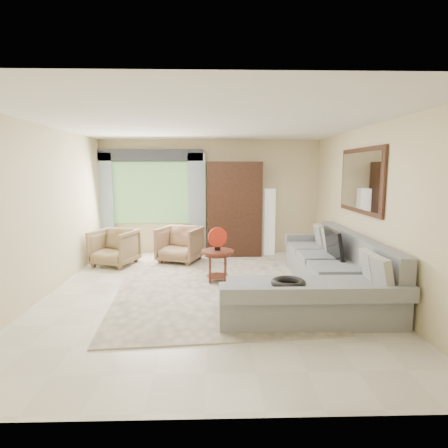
{
  "coord_description": "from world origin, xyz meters",
  "views": [
    {
      "loc": [
        0.08,
        -5.67,
        1.93
      ],
      "look_at": [
        0.25,
        0.35,
        1.05
      ],
      "focal_mm": 30.0,
      "sensor_mm": 36.0,
      "label": 1
    }
  ],
  "objects_px": {
    "sectional_sofa": "(325,278)",
    "armchair_left": "(114,247)",
    "armoire": "(234,209)",
    "coffee_table": "(218,265)",
    "armchair_right": "(180,244)",
    "tv_screen": "(334,244)",
    "potted_plant": "(120,245)",
    "floor_lamp": "(269,221)"
  },
  "relations": [
    {
      "from": "sectional_sofa",
      "to": "armchair_left",
      "type": "distance_m",
      "value": 4.21
    },
    {
      "from": "sectional_sofa",
      "to": "armoire",
      "type": "relative_size",
      "value": 1.65
    },
    {
      "from": "coffee_table",
      "to": "armchair_right",
      "type": "bearing_deg",
      "value": 118.07
    },
    {
      "from": "armchair_right",
      "to": "armoire",
      "type": "bearing_deg",
      "value": 49.78
    },
    {
      "from": "tv_screen",
      "to": "armoire",
      "type": "xyz_separation_m",
      "value": [
        -1.5,
        2.42,
        0.33
      ]
    },
    {
      "from": "potted_plant",
      "to": "tv_screen",
      "type": "bearing_deg",
      "value": -30.09
    },
    {
      "from": "tv_screen",
      "to": "coffee_table",
      "type": "bearing_deg",
      "value": 171.16
    },
    {
      "from": "tv_screen",
      "to": "floor_lamp",
      "type": "xyz_separation_m",
      "value": [
        -0.7,
        2.48,
        0.03
      ]
    },
    {
      "from": "armchair_right",
      "to": "armchair_left",
      "type": "bearing_deg",
      "value": -149.5
    },
    {
      "from": "tv_screen",
      "to": "armchair_right",
      "type": "relative_size",
      "value": 0.9
    },
    {
      "from": "tv_screen",
      "to": "sectional_sofa",
      "type": "bearing_deg",
      "value": -119.42
    },
    {
      "from": "sectional_sofa",
      "to": "coffee_table",
      "type": "bearing_deg",
      "value": 154.83
    },
    {
      "from": "armchair_right",
      "to": "armoire",
      "type": "height_order",
      "value": "armoire"
    },
    {
      "from": "coffee_table",
      "to": "tv_screen",
      "type": "bearing_deg",
      "value": -8.84
    },
    {
      "from": "armchair_left",
      "to": "armoire",
      "type": "relative_size",
      "value": 0.38
    },
    {
      "from": "sectional_sofa",
      "to": "armoire",
      "type": "xyz_separation_m",
      "value": [
        -1.23,
        2.9,
        0.77
      ]
    },
    {
      "from": "sectional_sofa",
      "to": "floor_lamp",
      "type": "bearing_deg",
      "value": 98.33
    },
    {
      "from": "armoire",
      "to": "armchair_right",
      "type": "bearing_deg",
      "value": -150.34
    },
    {
      "from": "sectional_sofa",
      "to": "tv_screen",
      "type": "bearing_deg",
      "value": 60.58
    },
    {
      "from": "potted_plant",
      "to": "armchair_left",
      "type": "bearing_deg",
      "value": -83.07
    },
    {
      "from": "coffee_table",
      "to": "armchair_left",
      "type": "height_order",
      "value": "armchair_left"
    },
    {
      "from": "potted_plant",
      "to": "armoire",
      "type": "relative_size",
      "value": 0.24
    },
    {
      "from": "tv_screen",
      "to": "armchair_right",
      "type": "bearing_deg",
      "value": 146.83
    },
    {
      "from": "armchair_left",
      "to": "tv_screen",
      "type": "bearing_deg",
      "value": -2.1
    },
    {
      "from": "armoire",
      "to": "sectional_sofa",
      "type": "bearing_deg",
      "value": -66.94
    },
    {
      "from": "tv_screen",
      "to": "potted_plant",
      "type": "height_order",
      "value": "tv_screen"
    },
    {
      "from": "floor_lamp",
      "to": "sectional_sofa",
      "type": "bearing_deg",
      "value": -81.67
    },
    {
      "from": "sectional_sofa",
      "to": "armchair_right",
      "type": "distance_m",
      "value": 3.28
    },
    {
      "from": "armchair_left",
      "to": "floor_lamp",
      "type": "relative_size",
      "value": 0.54
    },
    {
      "from": "armchair_right",
      "to": "potted_plant",
      "type": "xyz_separation_m",
      "value": [
        -1.41,
        0.62,
        -0.12
      ]
    },
    {
      "from": "floor_lamp",
      "to": "armoire",
      "type": "bearing_deg",
      "value": -175.71
    },
    {
      "from": "potted_plant",
      "to": "floor_lamp",
      "type": "height_order",
      "value": "floor_lamp"
    },
    {
      "from": "sectional_sofa",
      "to": "armoire",
      "type": "height_order",
      "value": "armoire"
    },
    {
      "from": "coffee_table",
      "to": "armchair_right",
      "type": "distance_m",
      "value": 1.65
    },
    {
      "from": "armchair_left",
      "to": "potted_plant",
      "type": "xyz_separation_m",
      "value": [
        -0.1,
        0.85,
        -0.11
      ]
    },
    {
      "from": "coffee_table",
      "to": "armoire",
      "type": "relative_size",
      "value": 0.27
    },
    {
      "from": "sectional_sofa",
      "to": "tv_screen",
      "type": "xyz_separation_m",
      "value": [
        0.27,
        0.47,
        0.44
      ]
    },
    {
      "from": "coffee_table",
      "to": "potted_plant",
      "type": "relative_size",
      "value": 1.1
    },
    {
      "from": "tv_screen",
      "to": "armoire",
      "type": "bearing_deg",
      "value": 121.75
    },
    {
      "from": "sectional_sofa",
      "to": "tv_screen",
      "type": "distance_m",
      "value": 0.7
    },
    {
      "from": "sectional_sofa",
      "to": "potted_plant",
      "type": "bearing_deg",
      "value": 143.35
    },
    {
      "from": "sectional_sofa",
      "to": "potted_plant",
      "type": "relative_size",
      "value": 6.82
    }
  ]
}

